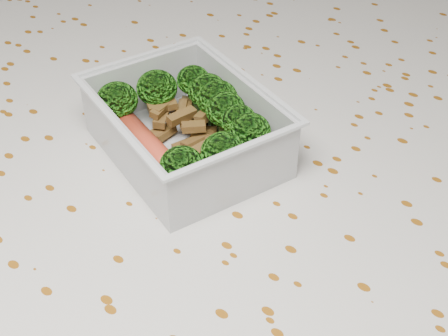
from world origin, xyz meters
The scene contains 6 objects.
dining_table centered at (0.00, 0.00, 0.67)m, with size 1.40×0.90×0.75m.
tablecloth centered at (0.00, 0.00, 0.72)m, with size 1.46×0.96×0.19m.
lunch_container centered at (-0.05, 0.03, 0.78)m, with size 0.19×0.17×0.06m.
broccoli_florets centered at (-0.05, 0.04, 0.79)m, with size 0.15×0.13×0.05m.
meat_pile centered at (-0.05, 0.04, 0.77)m, with size 0.11×0.07×0.03m.
sausage centered at (-0.06, -0.01, 0.77)m, with size 0.14×0.06×0.02m.
Camera 1 is at (0.24, -0.27, 1.09)m, focal length 50.00 mm.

